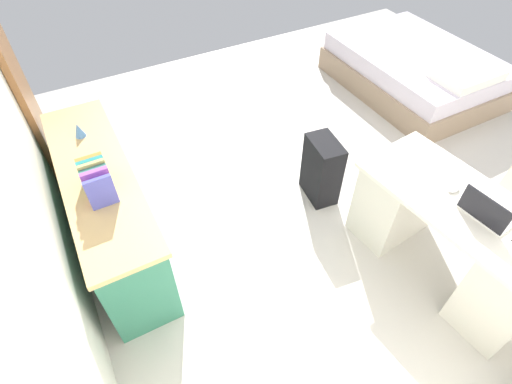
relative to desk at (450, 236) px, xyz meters
name	(u,v)px	position (x,y,z in m)	size (l,w,h in m)	color
ground_plane	(354,181)	(1.06, -0.04, -0.38)	(6.05, 6.05, 0.00)	beige
door_wooden	(15,74)	(2.59, 2.40, 0.64)	(0.88, 0.05, 2.04)	#936038
desk	(450,236)	(0.00, 0.00, 0.00)	(1.50, 0.80, 0.73)	silver
credenza	(110,209)	(1.42, 2.10, 0.01)	(1.80, 0.48, 0.78)	#2D7056
bed	(415,70)	(2.05, -1.67, -0.14)	(1.90, 1.41, 0.58)	gray
suitcase_black	(322,170)	(1.09, 0.35, -0.08)	(0.36, 0.22, 0.61)	black
laptop	(486,212)	(-0.12, 0.00, 0.40)	(0.33, 0.25, 0.21)	silver
computer_mouse	(454,189)	(0.14, -0.01, 0.36)	(0.06, 0.10, 0.03)	white
book_row	(97,180)	(1.21, 2.10, 0.51)	(0.31, 0.17, 0.24)	#4C50B1
figurine_small	(79,130)	(1.87, 2.10, 0.45)	(0.08, 0.08, 0.11)	#4C7FBF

